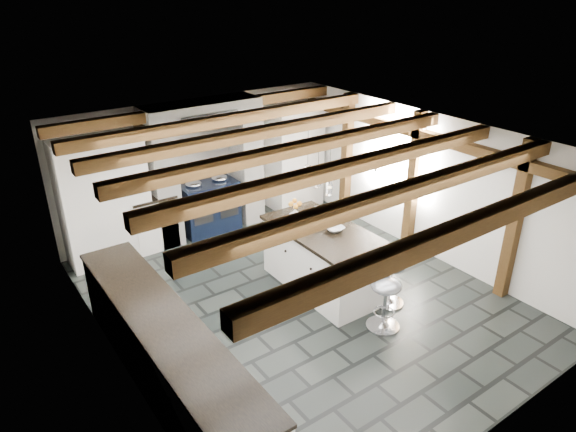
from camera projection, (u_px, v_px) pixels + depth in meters
ground at (299, 298)px, 7.27m from camera, size 6.00×6.00×0.00m
room_shell at (209, 206)px, 7.55m from camera, size 6.00×6.03×6.00m
range_cooker at (209, 206)px, 9.05m from camera, size 1.00×0.63×0.99m
kitchen_island at (323, 258)px, 7.35m from camera, size 0.99×1.88×1.23m
bar_stool_near at (391, 273)px, 6.95m from camera, size 0.50×0.50×0.78m
bar_stool_far at (385, 294)px, 6.46m from camera, size 0.46×0.46×0.80m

